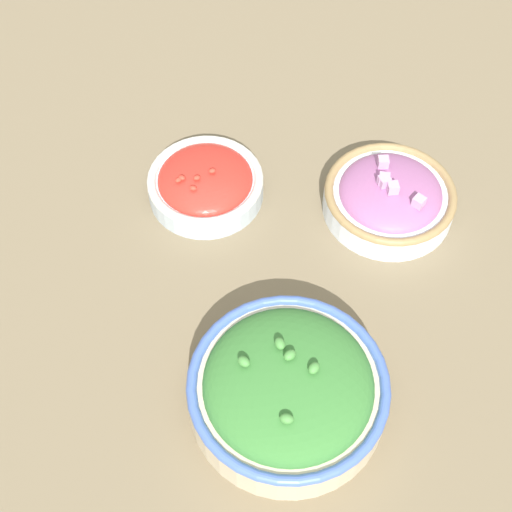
% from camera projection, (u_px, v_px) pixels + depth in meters
% --- Properties ---
extents(ground_plane, '(3.00, 3.00, 0.00)m').
position_uv_depth(ground_plane, '(256.00, 269.00, 0.91)').
color(ground_plane, '#75664C').
extents(bowl_cherry_tomatoes, '(0.16, 0.16, 0.06)m').
position_uv_depth(bowl_cherry_tomatoes, '(206.00, 183.00, 0.96)').
color(bowl_cherry_tomatoes, '#B2C1CC').
rests_on(bowl_cherry_tomatoes, ground_plane).
extents(bowl_broccoli, '(0.22, 0.22, 0.09)m').
position_uv_depth(bowl_broccoli, '(288.00, 388.00, 0.78)').
color(bowl_broccoli, beige).
rests_on(bowl_broccoli, ground_plane).
extents(bowl_red_onion, '(0.17, 0.17, 0.07)m').
position_uv_depth(bowl_red_onion, '(390.00, 197.00, 0.94)').
color(bowl_red_onion, silver).
rests_on(bowl_red_onion, ground_plane).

